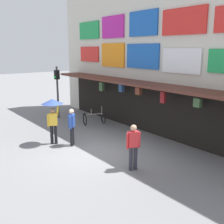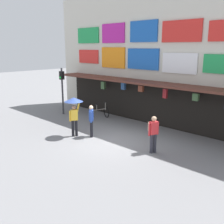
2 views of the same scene
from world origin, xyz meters
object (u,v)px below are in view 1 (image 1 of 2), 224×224
(traffic_light_near, at_px, (57,84))
(pedestrian_in_black, at_px, (133,144))
(pedestrian_with_umbrella, at_px, (53,109))
(pedestrian_in_blue, at_px, (72,125))
(bicycle_parked, at_px, (94,118))

(traffic_light_near, relative_size, pedestrian_in_black, 1.90)
(pedestrian_with_umbrella, distance_m, pedestrian_in_blue, 1.14)
(traffic_light_near, relative_size, pedestrian_with_umbrella, 1.54)
(traffic_light_near, height_order, pedestrian_with_umbrella, traffic_light_near)
(traffic_light_near, bearing_deg, bicycle_parked, 17.49)
(pedestrian_with_umbrella, bearing_deg, pedestrian_in_blue, 38.26)
(pedestrian_with_umbrella, bearing_deg, pedestrian_in_black, 13.47)
(bicycle_parked, relative_size, pedestrian_with_umbrella, 0.64)
(traffic_light_near, bearing_deg, pedestrian_in_blue, -20.11)
(bicycle_parked, bearing_deg, pedestrian_in_blue, -49.72)
(pedestrian_in_black, bearing_deg, bicycle_parked, 158.85)
(traffic_light_near, height_order, pedestrian_in_black, traffic_light_near)
(traffic_light_near, xyz_separation_m, pedestrian_in_blue, (5.08, -1.86, -1.19))
(bicycle_parked, height_order, pedestrian_in_black, pedestrian_in_black)
(traffic_light_near, relative_size, pedestrian_in_blue, 1.90)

